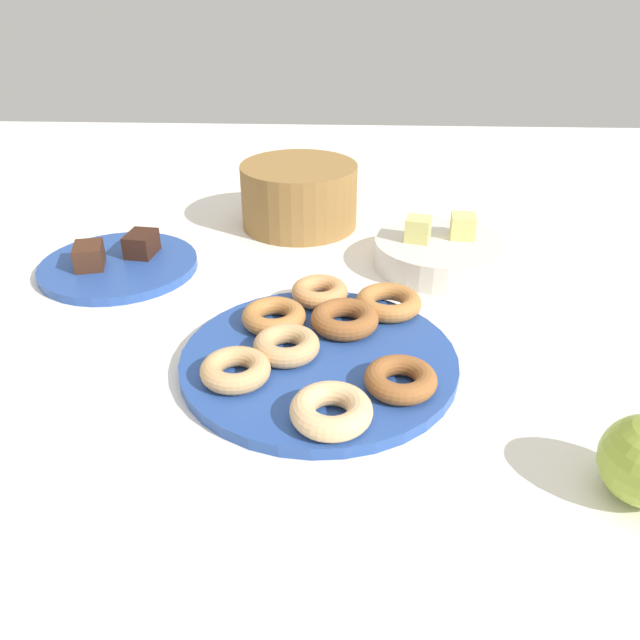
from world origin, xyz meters
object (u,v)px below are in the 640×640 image
donut_3 (320,292)px  donut_6 (286,346)px  brownie_far (141,244)px  melon_chunk_right (463,226)px  donut_1 (331,411)px  fruit_bowl (439,254)px  cake_plate (119,266)px  donut_4 (235,370)px  donut_0 (274,316)px  donut_5 (388,302)px  donut_plate (319,360)px  melon_chunk_left (418,229)px  brownie_near (89,256)px  donut_7 (401,379)px  basket (299,196)px  donut_2 (345,319)px

donut_3 → donut_6: (-0.03, -0.14, -0.00)m
brownie_far → melon_chunk_right: size_ratio=1.48×
donut_1 → fruit_bowl: size_ratio=0.42×
donut_3 → cake_plate: size_ratio=0.32×
donut_4 → brownie_far: 0.38m
donut_0 → donut_5: (0.15, 0.04, 0.00)m
donut_plate → melon_chunk_left: 0.32m
donut_1 → cake_plate: size_ratio=0.35×
donut_1 → brownie_near: 0.51m
donut_7 → cake_plate: donut_7 is taller
donut_3 → donut_5: (0.09, -0.02, -0.00)m
donut_plate → donut_4: bearing=-150.1°
donut_5 → basket: size_ratio=0.43×
donut_0 → donut_5: size_ratio=0.94×
donut_1 → basket: 0.57m
donut_4 → basket: size_ratio=0.39×
brownie_near → basket: bearing=35.7°
donut_plate → donut_2: size_ratio=3.83×
donut_plate → donut_0: (-0.06, 0.07, 0.02)m
donut_1 → melon_chunk_left: bearing=73.4°
melon_chunk_left → brownie_near: bearing=-173.8°
brownie_near → fruit_bowl: 0.53m
brownie_far → basket: bearing=35.5°
donut_plate → donut_3: (-0.01, 0.14, 0.02)m
melon_chunk_left → donut_6: bearing=-121.9°
melon_chunk_left → melon_chunk_right: same height
donut_4 → fruit_bowl: bearing=51.7°
brownie_near → donut_6: bearing=-35.7°
donut_4 → melon_chunk_right: bearing=49.5°
donut_1 → donut_6: (-0.06, 0.12, -0.00)m
donut_7 → melon_chunk_right: melon_chunk_right is taller
fruit_bowl → brownie_far: bearing=-179.3°
donut_2 → fruit_bowl: size_ratio=0.43×
donut_6 → cake_plate: size_ratio=0.33×
donut_4 → brownie_far: brownie_far is taller
fruit_bowl → donut_7: bearing=-103.4°
donut_5 → donut_0: bearing=-163.4°
cake_plate → brownie_far: brownie_far is taller
donut_6 → basket: size_ratio=0.39×
cake_plate → basket: basket is taller
cake_plate → donut_0: bearing=-34.4°
donut_4 → cake_plate: (-0.23, 0.30, -0.02)m
donut_0 → donut_2: bearing=-2.3°
brownie_near → brownie_far: 0.08m
melon_chunk_left → basket: bearing=139.9°
donut_5 → basket: 0.36m
melon_chunk_left → melon_chunk_right: 0.07m
donut_3 → donut_2: bearing=-64.2°
donut_plate → melon_chunk_left: melon_chunk_left is taller
donut_4 → brownie_far: (-0.20, 0.33, 0.00)m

